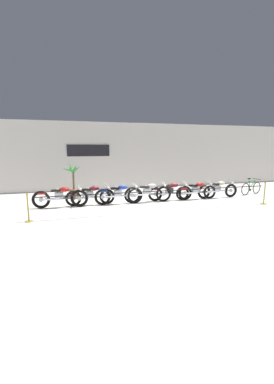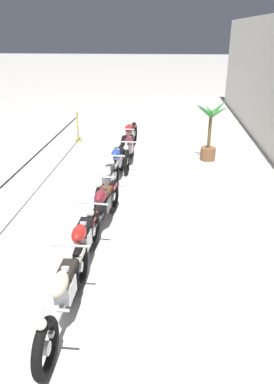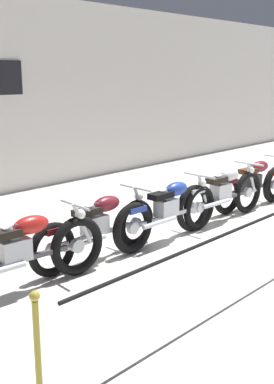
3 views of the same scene
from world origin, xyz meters
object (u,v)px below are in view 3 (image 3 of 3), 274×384
Objects in this scene: motorcycle_maroon_1 at (98,228)px; motorcycle_silver_3 at (223,194)px; motorcycle_red_0 at (20,255)px; motorcycle_blue_2 at (169,211)px; motorcycle_maroon_4 at (254,184)px.

motorcycle_maroon_1 is 2.76m from motorcycle_silver_3.
motorcycle_red_0 is at bearing -174.80° from motorcycle_maroon_1.
motorcycle_silver_3 reaches higher than motorcycle_blue_2.
motorcycle_maroon_1 is at bearing 171.93° from motorcycle_blue_2.
motorcycle_red_0 is 5.31m from motorcycle_maroon_4.
motorcycle_blue_2 is 2.66m from motorcycle_maroon_4.
motorcycle_maroon_4 is at bearing 4.58° from motorcycle_silver_3.
motorcycle_maroon_4 is at bearing 1.56° from motorcycle_blue_2.
motorcycle_silver_3 is at bearing -1.00° from motorcycle_blue_2.
motorcycle_maroon_4 is (5.31, 0.01, -0.02)m from motorcycle_red_0.
motorcycle_maroon_4 is (2.66, 0.07, -0.01)m from motorcycle_blue_2.
motorcycle_blue_2 is 0.97× the size of motorcycle_silver_3.
motorcycle_red_0 is 1.02× the size of motorcycle_silver_3.
motorcycle_silver_3 reaches higher than motorcycle_maroon_1.
motorcycle_maroon_4 is at bearing 0.10° from motorcycle_red_0.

